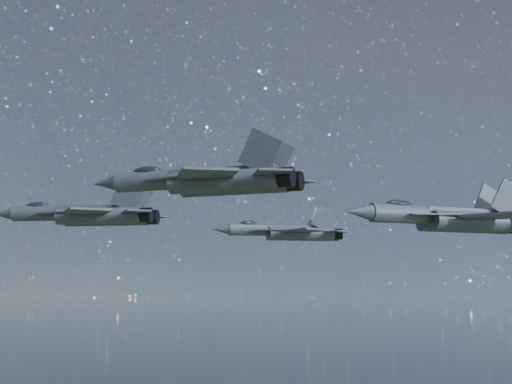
{
  "coord_description": "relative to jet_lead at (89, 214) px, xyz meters",
  "views": [
    {
      "loc": [
        10.55,
        -75.49,
        144.22
      ],
      "look_at": [
        4.59,
        -1.99,
        154.2
      ],
      "focal_mm": 55.0,
      "sensor_mm": 36.0,
      "label": 1
    }
  ],
  "objects": [
    {
      "name": "jet_lead",
      "position": [
        0.0,
        0.0,
        0.0
      ],
      "size": [
        16.94,
        11.89,
        4.27
      ],
      "rotation": [
        0.0,
        0.0,
        -0.1
      ],
      "color": "#363D44"
    },
    {
      "name": "jet_left",
      "position": [
        17.68,
        27.34,
        0.52
      ],
      "size": [
        17.33,
        11.79,
        4.36
      ],
      "rotation": [
        0.0,
        0.0,
        0.25
      ],
      "color": "#363D44"
    },
    {
      "name": "jet_slot",
      "position": [
        33.85,
        0.72,
        -0.6
      ],
      "size": [
        19.0,
        12.44,
        4.9
      ],
      "rotation": [
        0.0,
        0.0,
        0.43
      ],
      "color": "#363D44"
    },
    {
      "name": "jet_right",
      "position": [
        14.1,
        -18.56,
        0.28
      ],
      "size": [
        16.43,
        11.1,
        4.14
      ],
      "rotation": [
        0.0,
        0.0,
        -0.28
      ],
      "color": "#363D44"
    }
  ]
}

